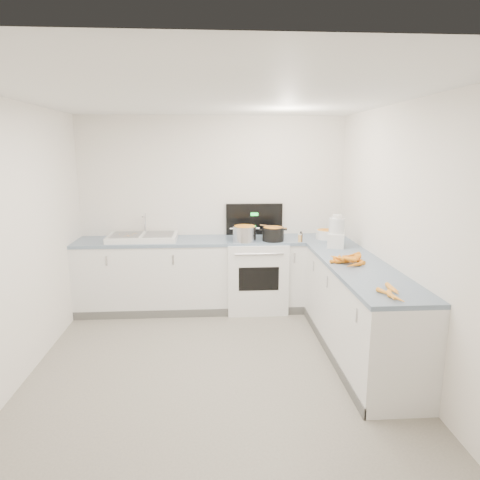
{
  "coord_description": "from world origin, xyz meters",
  "views": [
    {
      "loc": [
        -0.02,
        -3.7,
        2.07
      ],
      "look_at": [
        0.3,
        1.1,
        1.05
      ],
      "focal_mm": 32.0,
      "sensor_mm": 36.0,
      "label": 1
    }
  ],
  "objects": [
    {
      "name": "wall_front",
      "position": [
        0.0,
        -2.0,
        1.25
      ],
      "size": [
        3.5,
        0.0,
        2.5
      ],
      "primitive_type": null,
      "rotation": [
        -1.57,
        0.0,
        0.0
      ],
      "color": "white",
      "rests_on": "ground"
    },
    {
      "name": "wall_right",
      "position": [
        1.75,
        0.0,
        1.25
      ],
      "size": [
        0.0,
        4.0,
        2.5
      ],
      "primitive_type": null,
      "rotation": [
        1.57,
        0.0,
        -1.57
      ],
      "color": "white",
      "rests_on": "ground"
    },
    {
      "name": "peelings",
      "position": [
        -1.08,
        1.67,
        1.02
      ],
      "size": [
        0.24,
        0.25,
        0.01
      ],
      "color": "tan",
      "rests_on": "sink"
    },
    {
      "name": "carrot_pile",
      "position": [
        1.35,
        0.44,
        0.98
      ],
      "size": [
        0.36,
        0.47,
        0.09
      ],
      "color": "orange",
      "rests_on": "counter_right"
    },
    {
      "name": "mixing_bowl",
      "position": [
        1.44,
        1.62,
        1.0
      ],
      "size": [
        0.27,
        0.27,
        0.12
      ],
      "primitive_type": "cylinder",
      "rotation": [
        0.0,
        0.0,
        -0.1
      ],
      "color": "white",
      "rests_on": "counter_back"
    },
    {
      "name": "food_processor",
      "position": [
        1.44,
        1.14,
        1.11
      ],
      "size": [
        0.25,
        0.28,
        0.39
      ],
      "color": "white",
      "rests_on": "counter_right"
    },
    {
      "name": "floor",
      "position": [
        0.0,
        0.0,
        0.0
      ],
      "size": [
        3.5,
        4.0,
        0.0
      ],
      "primitive_type": null,
      "color": "gray",
      "rests_on": "ground"
    },
    {
      "name": "wooden_spoon",
      "position": [
        0.75,
        1.54,
        1.12
      ],
      "size": [
        0.31,
        0.27,
        0.02
      ],
      "primitive_type": "cylinder",
      "rotation": [
        1.57,
        0.0,
        0.85
      ],
      "color": "#AD7A47",
      "rests_on": "black_pot"
    },
    {
      "name": "extract_bottle",
      "position": [
        1.08,
        1.46,
        0.99
      ],
      "size": [
        0.04,
        0.04,
        0.11
      ],
      "primitive_type": "cylinder",
      "color": "#593319",
      "rests_on": "counter_back"
    },
    {
      "name": "sink",
      "position": [
        -0.9,
        1.7,
        0.98
      ],
      "size": [
        0.86,
        0.52,
        0.31
      ],
      "color": "white",
      "rests_on": "counter_back"
    },
    {
      "name": "counter_back",
      "position": [
        0.0,
        1.7,
        0.47
      ],
      "size": [
        3.5,
        0.62,
        0.94
      ],
      "color": "white",
      "rests_on": "ground"
    },
    {
      "name": "wall_back",
      "position": [
        0.0,
        2.0,
        1.25
      ],
      "size": [
        3.5,
        0.0,
        2.5
      ],
      "primitive_type": null,
      "rotation": [
        1.57,
        0.0,
        0.0
      ],
      "color": "white",
      "rests_on": "ground"
    },
    {
      "name": "ceiling",
      "position": [
        0.0,
        0.0,
        2.5
      ],
      "size": [
        3.5,
        4.0,
        0.0
      ],
      "primitive_type": null,
      "rotation": [
        3.14,
        0.0,
        0.0
      ],
      "color": "white",
      "rests_on": "ground"
    },
    {
      "name": "stove",
      "position": [
        0.55,
        1.69,
        0.47
      ],
      "size": [
        0.76,
        0.65,
        1.36
      ],
      "color": "white",
      "rests_on": "ground"
    },
    {
      "name": "black_pot",
      "position": [
        0.75,
        1.54,
        1.02
      ],
      "size": [
        0.34,
        0.34,
        0.19
      ],
      "primitive_type": "cylinder",
      "rotation": [
        0.0,
        0.0,
        -0.32
      ],
      "color": "black",
      "rests_on": "stove"
    },
    {
      "name": "wall_left",
      "position": [
        -1.75,
        0.0,
        1.25
      ],
      "size": [
        0.0,
        4.0,
        2.5
      ],
      "primitive_type": null,
      "rotation": [
        1.57,
        0.0,
        1.57
      ],
      "color": "white",
      "rests_on": "ground"
    },
    {
      "name": "counter_right",
      "position": [
        1.45,
        0.3,
        0.47
      ],
      "size": [
        0.62,
        2.2,
        0.94
      ],
      "color": "white",
      "rests_on": "ground"
    },
    {
      "name": "steel_pot",
      "position": [
        0.39,
        1.54,
        1.03
      ],
      "size": [
        0.3,
        0.3,
        0.21
      ],
      "primitive_type": "cylinder",
      "rotation": [
        0.0,
        0.0,
        0.04
      ],
      "color": "silver",
      "rests_on": "stove"
    },
    {
      "name": "peeled_carrots",
      "position": [
        1.4,
        -0.56,
        0.96
      ],
      "size": [
        0.18,
        0.42,
        0.04
      ],
      "color": "orange",
      "rests_on": "counter_right"
    },
    {
      "name": "spice_jar",
      "position": [
        1.08,
        1.46,
        0.99
      ],
      "size": [
        0.05,
        0.05,
        0.09
      ],
      "primitive_type": "cylinder",
      "color": "#E5B266",
      "rests_on": "counter_back"
    }
  ]
}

